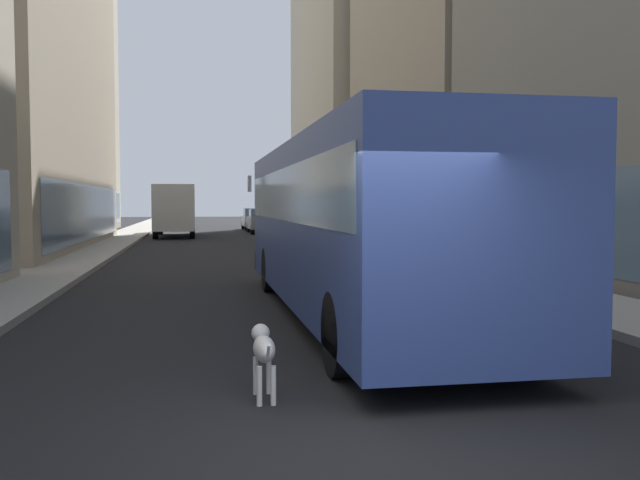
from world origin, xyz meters
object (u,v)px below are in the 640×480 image
(car_blue_hatchback, at_px, (293,229))
(box_truck, at_px, (175,209))
(transit_bus, at_px, (354,217))
(car_silver_sedan, at_px, (256,219))
(dalmatian_dog, at_px, (263,349))
(car_grey_wagon, at_px, (263,221))

(car_blue_hatchback, distance_m, box_truck, 12.00)
(transit_bus, distance_m, box_truck, 29.90)
(transit_bus, xyz_separation_m, car_blue_hatchback, (1.60, 19.05, -0.95))
(car_silver_sedan, xyz_separation_m, dalmatian_dog, (-3.70, -43.35, -0.31))
(box_truck, relative_size, dalmatian_dog, 7.79)
(car_blue_hatchback, distance_m, dalmatian_dog, 24.18)
(transit_bus, bearing_deg, box_truck, 97.69)
(car_blue_hatchback, bearing_deg, car_silver_sedan, 90.00)
(transit_bus, relative_size, box_truck, 1.54)
(car_grey_wagon, height_order, dalmatian_dog, car_grey_wagon)
(transit_bus, bearing_deg, car_blue_hatchback, 85.20)
(box_truck, xyz_separation_m, dalmatian_dog, (1.90, -34.47, -1.15))
(transit_bus, distance_m, dalmatian_dog, 5.43)
(transit_bus, bearing_deg, car_silver_sedan, 87.62)
(transit_bus, height_order, box_truck, same)
(car_grey_wagon, bearing_deg, car_blue_hatchback, -90.00)
(car_silver_sedan, height_order, dalmatian_dog, car_silver_sedan)
(car_grey_wagon, bearing_deg, dalmatian_dog, -95.58)
(car_grey_wagon, relative_size, dalmatian_dog, 4.41)
(car_silver_sedan, distance_m, box_truck, 10.53)
(car_blue_hatchback, xyz_separation_m, box_truck, (-5.60, 10.58, 0.84))
(car_grey_wagon, relative_size, box_truck, 0.57)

